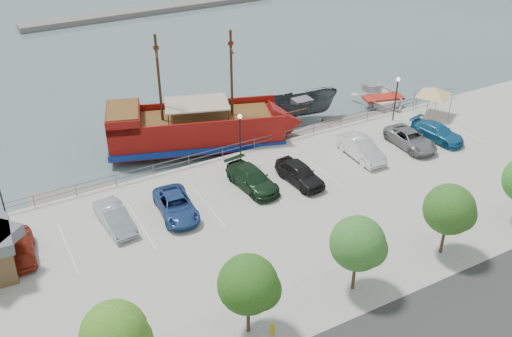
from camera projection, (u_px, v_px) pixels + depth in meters
name	position (u px, v px, depth m)	size (l,w,h in m)	color
ground	(281.00, 212.00, 42.32)	(160.00, 160.00, 0.00)	#4E6062
sidewalk	(366.00, 283.00, 34.26)	(100.00, 4.00, 0.05)	#979592
seawall_railing	(233.00, 149.00, 47.40)	(50.00, 0.06, 1.00)	slate
far_shore	(154.00, 10.00, 87.63)	(40.00, 3.00, 0.80)	slate
pirate_ship	(210.00, 129.00, 49.92)	(17.77, 9.81, 11.02)	maroon
patrol_boat	(302.00, 108.00, 54.87)	(2.62, 6.95, 2.69)	#373D43
speedboat	(383.00, 101.00, 57.67)	(5.12, 7.17, 1.49)	white
dock_west	(77.00, 195.00, 43.90)	(6.95, 1.99, 0.40)	gray
dock_mid	(310.00, 134.00, 52.65)	(7.13, 2.04, 0.41)	gray
dock_east	(363.00, 120.00, 55.14)	(7.67, 2.19, 0.44)	slate
canopy_tent	(435.00, 87.00, 52.85)	(4.72, 4.72, 3.24)	slate
fire_hydrant	(273.00, 328.00, 30.61)	(0.27, 0.27, 0.77)	gold
lamp_post_mid	(240.00, 130.00, 45.18)	(0.36, 0.36, 4.28)	black
lamp_post_right	(397.00, 91.00, 51.73)	(0.36, 0.36, 4.28)	black
tree_b	(118.00, 335.00, 26.43)	(3.30, 3.20, 5.00)	#473321
tree_c	(251.00, 286.00, 29.30)	(3.30, 3.20, 5.00)	#473321
tree_d	(360.00, 245.00, 32.17)	(3.30, 3.20, 5.00)	#473321
tree_e	(452.00, 211.00, 35.03)	(3.30, 3.20, 5.00)	#473321
parked_car_a	(20.00, 248.00, 35.96)	(1.70, 4.22, 1.44)	#9F2B19
parked_car_b	(115.00, 217.00, 38.76)	(1.57, 4.51, 1.48)	#A0AAB5
parked_car_c	(176.00, 206.00, 40.03)	(2.35, 5.10, 1.42)	#27488A
parked_car_d	(252.00, 179.00, 43.00)	(2.13, 5.24, 1.52)	#19341D
parked_car_e	(300.00, 173.00, 43.61)	(1.88, 4.68, 1.59)	black
parked_car_f	(361.00, 148.00, 46.92)	(1.75, 5.01, 1.65)	white
parked_car_g	(410.00, 139.00, 48.57)	(2.35, 5.09, 1.41)	gray
parked_car_h	(437.00, 132.00, 49.64)	(2.00, 4.91, 1.42)	#1D6595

